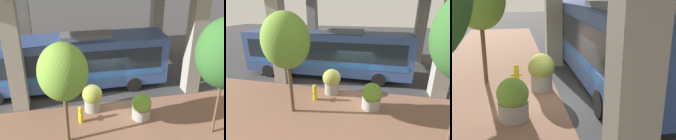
% 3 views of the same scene
% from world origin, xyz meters
% --- Properties ---
extents(ground_plane, '(80.00, 80.00, 0.00)m').
position_xyz_m(ground_plane, '(0.00, 0.00, 0.00)').
color(ground_plane, '#38383A').
rests_on(ground_plane, ground).
extents(sidewalk_strip, '(6.00, 40.00, 0.02)m').
position_xyz_m(sidewalk_strip, '(-3.00, 0.00, 0.01)').
color(sidewalk_strip, '#845B47').
rests_on(sidewalk_strip, ground).
extents(bus, '(2.63, 12.78, 3.77)m').
position_xyz_m(bus, '(2.24, 2.45, 2.04)').
color(bus, '#334C8C').
rests_on(bus, ground).
extents(fire_hydrant, '(0.52, 0.25, 1.02)m').
position_xyz_m(fire_hydrant, '(-1.71, 2.05, 0.52)').
color(fire_hydrant, gold).
rests_on(fire_hydrant, ground).
extents(planter_front, '(1.09, 1.09, 1.49)m').
position_xyz_m(planter_front, '(-1.90, -1.32, 0.73)').
color(planter_front, gray).
rests_on(planter_front, ground).
extents(planter_middle, '(1.15, 1.15, 1.66)m').
position_xyz_m(planter_middle, '(-0.65, 1.26, 0.87)').
color(planter_middle, gray).
rests_on(planter_middle, ground).
extents(street_tree_far, '(2.27, 2.27, 5.22)m').
position_xyz_m(street_tree_far, '(-3.13, 2.82, 3.85)').
color(street_tree_far, brown).
rests_on(street_tree_far, ground).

